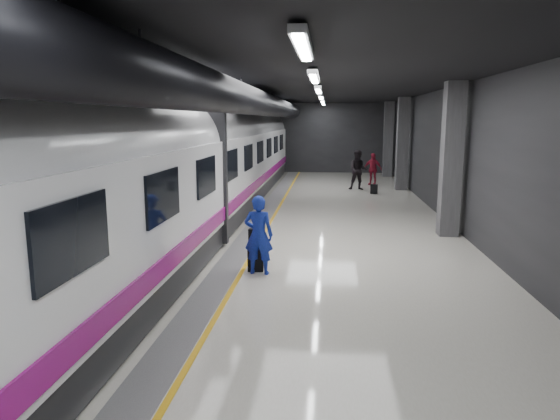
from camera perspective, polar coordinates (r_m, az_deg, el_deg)
name	(u,v)px	position (r m, az deg, el deg)	size (l,w,h in m)	color
ground	(291,248)	(13.51, 1.27, -4.36)	(40.00, 40.00, 0.00)	silver
platform_hall	(284,115)	(14.05, 0.44, 10.78)	(10.02, 40.02, 4.51)	black
train	(171,170)	(13.76, -12.35, 4.44)	(3.05, 38.00, 4.05)	black
traveler_main	(259,235)	(11.10, -2.46, -2.86)	(0.65, 0.43, 1.78)	#1A2BC5
suitcase_main	(256,258)	(11.44, -2.81, -5.56)	(0.36, 0.23, 0.58)	black
shoulder_bag	(255,238)	(11.30, -2.82, -3.17)	(0.30, 0.16, 0.41)	black
traveler_far_a	(358,170)	(24.91, 8.96, 4.53)	(0.95, 0.74, 1.96)	black
traveler_far_b	(373,169)	(26.96, 10.53, 4.63)	(0.99, 0.41, 1.69)	maroon
suitcase_far	(374,189)	(23.75, 10.69, 2.36)	(0.30, 0.19, 0.44)	black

